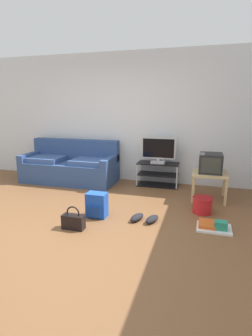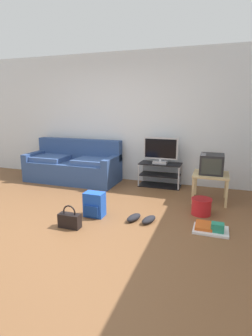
% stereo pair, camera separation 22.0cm
% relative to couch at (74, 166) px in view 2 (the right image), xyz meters
% --- Properties ---
extents(ground_plane, '(9.00, 9.80, 0.02)m').
position_rel_couch_xyz_m(ground_plane, '(1.00, -1.94, -0.34)').
color(ground_plane, brown).
extents(wall_back, '(9.00, 0.10, 2.70)m').
position_rel_couch_xyz_m(wall_back, '(1.00, 0.51, 1.02)').
color(wall_back, silver).
rests_on(wall_back, ground_plane).
extents(couch, '(2.00, 0.85, 0.89)m').
position_rel_couch_xyz_m(couch, '(0.00, 0.00, 0.00)').
color(couch, navy).
rests_on(couch, ground_plane).
extents(tv_stand, '(0.84, 0.40, 0.48)m').
position_rel_couch_xyz_m(tv_stand, '(1.88, 0.21, -0.09)').
color(tv_stand, black).
rests_on(tv_stand, ground_plane).
extents(flat_tv, '(0.69, 0.22, 0.52)m').
position_rel_couch_xyz_m(flat_tv, '(1.88, 0.19, 0.41)').
color(flat_tv, '#B2B2B7').
rests_on(flat_tv, tv_stand).
extents(side_table, '(0.58, 0.58, 0.48)m').
position_rel_couch_xyz_m(side_table, '(2.87, -0.37, 0.09)').
color(side_table, tan).
rests_on(side_table, ground_plane).
extents(crt_tv, '(0.38, 0.42, 0.33)m').
position_rel_couch_xyz_m(crt_tv, '(2.87, -0.35, 0.32)').
color(crt_tv, '#232326').
rests_on(crt_tv, side_table).
extents(backpack, '(0.29, 0.27, 0.37)m').
position_rel_couch_xyz_m(backpack, '(1.28, -1.62, -0.15)').
color(backpack, blue).
rests_on(backpack, ground_plane).
extents(handbag, '(0.30, 0.13, 0.32)m').
position_rel_couch_xyz_m(handbag, '(1.13, -2.08, -0.22)').
color(handbag, black).
rests_on(handbag, ground_plane).
extents(cleaning_bucket, '(0.31, 0.31, 0.25)m').
position_rel_couch_xyz_m(cleaning_bucket, '(2.78, -1.03, -0.19)').
color(cleaning_bucket, red).
rests_on(cleaning_bucket, ground_plane).
extents(sneakers_pair, '(0.43, 0.31, 0.09)m').
position_rel_couch_xyz_m(sneakers_pair, '(2.00, -1.58, -0.28)').
color(sneakers_pair, black).
rests_on(sneakers_pair, ground_plane).
extents(floor_tray, '(0.45, 0.34, 0.14)m').
position_rel_couch_xyz_m(floor_tray, '(2.93, -1.57, -0.29)').
color(floor_tray, silver).
rests_on(floor_tray, ground_plane).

